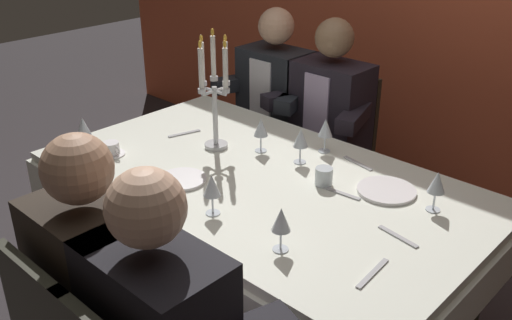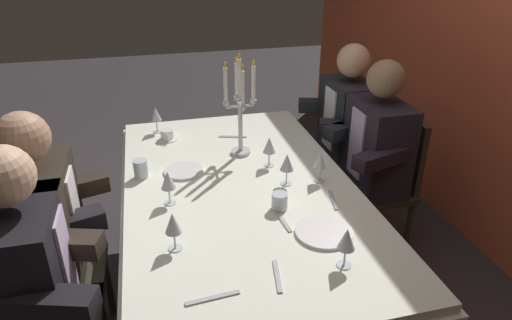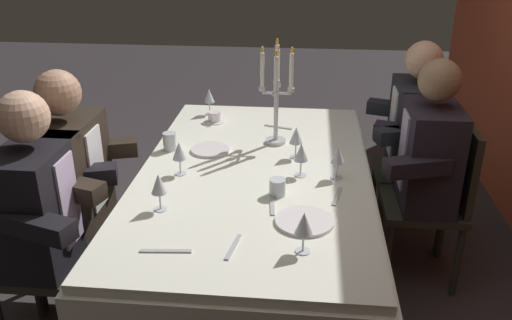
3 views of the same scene
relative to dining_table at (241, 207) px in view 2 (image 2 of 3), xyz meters
The scene contains 24 objects.
ground_plane 0.62m from the dining_table, ahead, with size 12.00×12.00×0.00m, color #352F32.
dining_table is the anchor object (origin of this frame).
candelabra 0.53m from the dining_table, 167.29° to the left, with size 0.19×0.19×0.56m.
dinner_plate_0 0.35m from the dining_table, 130.27° to the right, with size 0.20×0.20×0.01m, color white.
dinner_plate_1 0.54m from the dining_table, 28.35° to the left, with size 0.24×0.24×0.01m, color white.
wine_glass_0 0.35m from the dining_table, 132.06° to the left, with size 0.07×0.07×0.16m.
wine_glass_1 0.89m from the dining_table, 155.46° to the right, with size 0.07×0.07×0.16m.
wine_glass_2 0.75m from the dining_table, 20.26° to the left, with size 0.07×0.07×0.16m.
wine_glass_3 0.42m from the dining_table, 77.87° to the right, with size 0.07×0.07×0.16m.
wine_glass_4 0.33m from the dining_table, 81.16° to the left, with size 0.07×0.07×0.16m.
wine_glass_5 0.59m from the dining_table, 40.01° to the right, with size 0.07×0.07×0.16m.
wine_glass_6 0.46m from the dining_table, 83.59° to the left, with size 0.07×0.07×0.16m.
water_tumbler_0 0.31m from the dining_table, 27.99° to the left, with size 0.07×0.07×0.08m, color silver.
water_tumbler_1 0.54m from the dining_table, 114.24° to the right, with size 0.07×0.07×0.09m, color silver.
coffee_cup_0 0.73m from the dining_table, 154.95° to the right, with size 0.13×0.12×0.06m.
knife_0 0.37m from the dining_table, 18.67° to the left, with size 0.19×0.02×0.01m, color #B7B7BC.
fork_1 0.47m from the dining_table, 58.95° to the left, with size 0.17×0.02×0.01m, color #B7B7BC.
fork_2 0.68m from the dining_table, ahead, with size 0.17×0.02×0.01m, color #B7B7BC.
knife_3 0.77m from the dining_table, 19.25° to the right, with size 0.19×0.02×0.01m, color #B7B7BC.
spoon_4 0.61m from the dining_table, behind, with size 0.17×0.02×0.01m, color #B7B7BC.
seated_diner_0 1.13m from the dining_table, 127.84° to the left, with size 0.63×0.48×1.24m.
seated_diner_1 0.94m from the dining_table, 107.47° to the left, with size 0.63×0.48×1.24m.
seated_diner_2 0.90m from the dining_table, 83.42° to the right, with size 0.63×0.48×1.24m.
seated_diner_3 0.99m from the dining_table, 64.57° to the right, with size 0.63×0.48×1.24m.
Camera 2 is at (1.87, -0.39, 1.84)m, focal length 31.66 mm.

